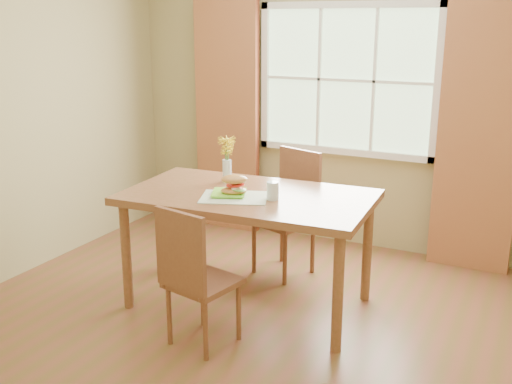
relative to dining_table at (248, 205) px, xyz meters
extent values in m
cube|color=brown|center=(0.19, -0.35, -0.76)|extent=(4.20, 3.80, 0.02)
cube|color=tan|center=(0.19, 1.56, 0.60)|extent=(4.20, 0.02, 2.70)
cube|color=tan|center=(-1.92, -0.35, 0.60)|extent=(0.02, 3.80, 2.70)
cube|color=#ADD4A0|center=(0.19, 1.53, 0.75)|extent=(1.50, 0.02, 1.20)
cube|color=white|center=(0.19, 1.50, 1.38)|extent=(1.62, 0.04, 0.06)
cube|color=white|center=(0.19, 1.50, 0.12)|extent=(1.62, 0.04, 0.06)
cube|color=white|center=(-0.59, 1.50, 0.75)|extent=(0.06, 0.04, 1.32)
cube|color=white|center=(0.97, 1.50, 0.75)|extent=(0.06, 0.04, 1.32)
cube|color=white|center=(0.19, 1.50, 0.75)|extent=(1.50, 0.03, 0.02)
cube|color=maroon|center=(-0.96, 1.43, 0.35)|extent=(0.65, 0.08, 2.20)
cube|color=maroon|center=(1.34, 1.43, 0.35)|extent=(0.65, 0.08, 2.20)
cube|color=brown|center=(0.00, 0.00, 0.06)|extent=(1.78, 1.07, 0.05)
cylinder|color=brown|center=(-0.75, -0.44, -0.36)|extent=(0.07, 0.07, 0.78)
cylinder|color=brown|center=(0.80, -0.35, -0.36)|extent=(0.07, 0.07, 0.78)
cylinder|color=brown|center=(-0.80, 0.35, -0.36)|extent=(0.07, 0.07, 0.78)
cylinder|color=brown|center=(0.75, 0.44, -0.36)|extent=(0.07, 0.07, 0.78)
cube|color=brown|center=(0.00, -0.62, -0.34)|extent=(0.46, 0.46, 0.04)
cube|color=brown|center=(-0.03, -0.79, -0.07)|extent=(0.39, 0.11, 0.50)
cylinder|color=brown|center=(-0.18, -0.74, -0.55)|extent=(0.03, 0.03, 0.40)
cylinder|color=brown|center=(0.12, -0.80, -0.55)|extent=(0.03, 0.03, 0.40)
cylinder|color=brown|center=(-0.12, -0.44, -0.55)|extent=(0.03, 0.03, 0.40)
cylinder|color=brown|center=(0.18, -0.50, -0.55)|extent=(0.03, 0.03, 0.40)
cube|color=brown|center=(0.00, 0.62, -0.30)|extent=(0.53, 0.53, 0.04)
cube|color=brown|center=(0.06, 0.80, -0.01)|extent=(0.41, 0.16, 0.54)
cylinder|color=brown|center=(-0.21, 0.51, -0.54)|extent=(0.04, 0.04, 0.43)
cylinder|color=brown|center=(0.11, 0.41, -0.54)|extent=(0.04, 0.04, 0.43)
cylinder|color=brown|center=(-0.11, 0.83, -0.54)|extent=(0.04, 0.04, 0.43)
cylinder|color=brown|center=(0.21, 0.73, -0.54)|extent=(0.04, 0.04, 0.43)
cube|color=beige|center=(-0.04, -0.13, 0.09)|extent=(0.54, 0.47, 0.01)
cube|color=#7FDE37|center=(-0.10, -0.10, 0.10)|extent=(0.30, 0.30, 0.01)
ellipsoid|color=#C87D44|center=(-0.06, -0.11, 0.13)|extent=(0.22, 0.19, 0.05)
ellipsoid|color=#4C8C2D|center=(0.00, -0.13, 0.14)|extent=(0.10, 0.07, 0.01)
cylinder|color=red|center=(-0.06, -0.11, 0.17)|extent=(0.09, 0.09, 0.01)
cylinder|color=red|center=(-0.03, -0.10, 0.17)|extent=(0.09, 0.09, 0.01)
ellipsoid|color=#C87D44|center=(-0.05, -0.11, 0.21)|extent=(0.22, 0.19, 0.06)
cylinder|color=silver|center=(0.22, -0.06, 0.15)|extent=(0.08, 0.08, 0.12)
cylinder|color=silver|center=(0.22, -0.06, 0.14)|extent=(0.07, 0.07, 0.10)
cylinder|color=silver|center=(-0.29, 0.22, 0.17)|extent=(0.07, 0.07, 0.17)
cylinder|color=silver|center=(-0.29, 0.22, 0.13)|extent=(0.06, 0.06, 0.08)
cylinder|color=#3D7028|center=(-0.29, 0.22, 0.24)|extent=(0.01, 0.01, 0.31)
cylinder|color=#3D7028|center=(-0.28, 0.21, 0.22)|extent=(0.01, 0.01, 0.26)
cylinder|color=#3D7028|center=(-0.30, 0.23, 0.20)|extent=(0.01, 0.01, 0.22)
cylinder|color=#3D7028|center=(-0.28, 0.22, 0.23)|extent=(0.01, 0.01, 0.29)
camera|label=1|loc=(1.85, -3.57, 1.25)|focal=42.00mm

